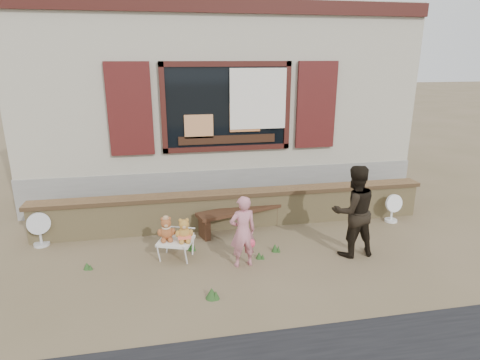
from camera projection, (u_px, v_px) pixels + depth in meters
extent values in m
plane|color=brown|center=(247.00, 250.00, 6.44)|extent=(80.00, 80.00, 0.00)
cube|color=gray|center=(211.00, 81.00, 9.96)|extent=(8.00, 5.00, 3.20)
cube|color=gray|center=(212.00, 159.00, 10.54)|extent=(8.04, 5.04, 0.80)
cube|color=black|center=(227.00, 107.00, 7.68)|extent=(2.30, 0.04, 1.50)
cube|color=#3A1510|center=(226.00, 64.00, 7.43)|extent=(2.50, 0.08, 0.10)
cube|color=#3A1510|center=(227.00, 148.00, 7.90)|extent=(2.50, 0.08, 0.10)
cube|color=#3A1510|center=(163.00, 109.00, 7.45)|extent=(0.10, 0.08, 1.70)
cube|color=#3A1510|center=(287.00, 106.00, 7.88)|extent=(0.10, 0.08, 1.70)
cube|color=#3C1010|center=(130.00, 110.00, 7.33)|extent=(0.80, 0.07, 1.70)
cube|color=#3C1010|center=(316.00, 105.00, 7.97)|extent=(0.80, 0.07, 1.70)
cube|color=white|center=(258.00, 99.00, 7.68)|extent=(1.10, 0.02, 1.15)
cube|color=#3A1510|center=(226.00, 6.00, 7.16)|extent=(8.00, 0.12, 0.25)
cube|color=black|center=(227.00, 139.00, 7.84)|extent=(1.90, 0.06, 0.16)
cube|color=tan|center=(199.00, 126.00, 7.66)|extent=(0.55, 0.06, 0.45)
cube|color=#E08447|center=(245.00, 117.00, 7.78)|extent=(0.60, 0.06, 0.55)
cube|color=tan|center=(236.00, 210.00, 7.29)|extent=(7.00, 0.30, 0.60)
cube|color=brown|center=(236.00, 193.00, 7.19)|extent=(7.10, 0.36, 0.07)
cube|color=#351E12|center=(241.00, 210.00, 7.08)|extent=(1.66, 0.81, 0.06)
cube|color=#351E12|center=(205.00, 228.00, 6.83)|extent=(0.19, 0.32, 0.35)
cube|color=#351E12|center=(275.00, 214.00, 7.46)|extent=(0.19, 0.32, 0.35)
cube|color=white|center=(176.00, 241.00, 6.10)|extent=(0.62, 0.59, 0.04)
cylinder|color=silver|center=(159.00, 255.00, 6.00)|extent=(0.03, 0.03, 0.27)
cylinder|color=silver|center=(186.00, 257.00, 5.93)|extent=(0.03, 0.03, 0.27)
cylinder|color=silver|center=(167.00, 244.00, 6.36)|extent=(0.03, 0.03, 0.27)
cylinder|color=silver|center=(193.00, 246.00, 6.30)|extent=(0.03, 0.03, 0.27)
imported|color=#D27E8C|center=(243.00, 232.00, 5.81)|extent=(0.43, 0.31, 1.09)
imported|color=black|center=(353.00, 211.00, 6.11)|extent=(0.73, 0.59, 1.44)
cylinder|color=silver|center=(42.00, 244.00, 6.60)|extent=(0.25, 0.25, 0.04)
cylinder|color=silver|center=(40.00, 235.00, 6.55)|extent=(0.04, 0.04, 0.31)
cylinder|color=silver|center=(38.00, 223.00, 6.48)|extent=(0.38, 0.23, 0.36)
cylinder|color=white|center=(391.00, 220.00, 7.56)|extent=(0.23, 0.23, 0.04)
cylinder|color=white|center=(392.00, 213.00, 7.52)|extent=(0.04, 0.04, 0.29)
cylinder|color=white|center=(393.00, 203.00, 7.45)|extent=(0.34, 0.14, 0.34)
cone|color=#284D1E|center=(212.00, 293.00, 5.14)|extent=(0.16, 0.16, 0.15)
cone|color=#284D1E|center=(87.00, 266.00, 5.85)|extent=(0.11, 0.11, 0.10)
cone|color=#284D1E|center=(249.00, 238.00, 6.70)|extent=(0.12, 0.12, 0.16)
cone|color=#284D1E|center=(191.00, 246.00, 6.42)|extent=(0.11, 0.11, 0.14)
cone|color=#284D1E|center=(275.00, 248.00, 6.38)|extent=(0.11, 0.11, 0.14)
cone|color=#284D1E|center=(259.00, 255.00, 6.16)|extent=(0.10, 0.10, 0.11)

